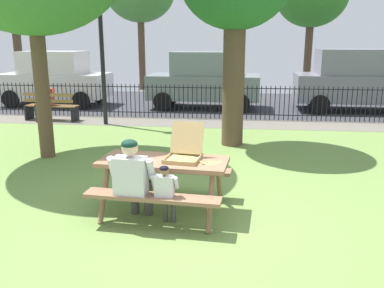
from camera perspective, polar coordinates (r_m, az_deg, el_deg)
name	(u,v)px	position (r m, az deg, el deg)	size (l,w,h in m)	color
ground	(196,178)	(7.39, 0.57, -4.74)	(28.00, 11.22, 0.02)	olive
cobblestone_walkway	(213,123)	(12.12, 2.99, 2.90)	(28.00, 1.40, 0.01)	slate
street_asphalt	(220,103)	(15.93, 3.87, 5.67)	(28.00, 6.35, 0.01)	#38383D
picnic_table_foreground	(164,171)	(5.83, -3.95, -3.80)	(1.91, 1.62, 0.79)	#8F674C
pizza_box_open	(184,153)	(5.77, -1.13, -1.22)	(0.54, 0.62, 0.50)	tan
pizza_slice_on_table	(209,162)	(5.62, 2.41, -2.57)	(0.30, 0.24, 0.02)	#E2CB55
adult_at_table	(133,177)	(5.44, -8.21, -4.62)	(0.62, 0.61, 1.19)	#434343
child_at_table	(166,190)	(5.34, -3.67, -6.40)	(0.36, 0.35, 0.87)	#474747
iron_fence_streetside	(215,102)	(12.72, 3.22, 5.89)	(23.42, 0.03, 1.04)	black
park_bench_left	(51,107)	(13.16, -19.04, 4.91)	(1.63, 0.59, 0.85)	brown
person_on_park_bench	(44,99)	(13.22, -19.86, 5.94)	(0.62, 0.60, 1.19)	#2C2C2C
lamp_post_walkway	(101,24)	(11.99, -12.61, 15.98)	(0.28, 0.28, 4.68)	black
parked_car_left	(55,78)	(16.12, -18.52, 8.71)	(3.94, 1.91, 1.98)	silver
parked_car_center	(204,80)	(14.69, 1.68, 8.95)	(3.94, 1.91, 1.98)	gray
parked_car_right	(365,79)	(15.23, 22.96, 8.35)	(4.65, 2.06, 2.08)	slate
far_tree_left	(13,6)	(22.57, -23.61, 17.24)	(2.79, 2.79, 5.28)	brown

